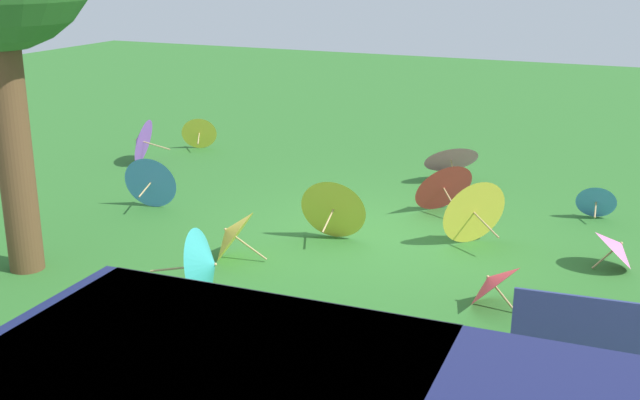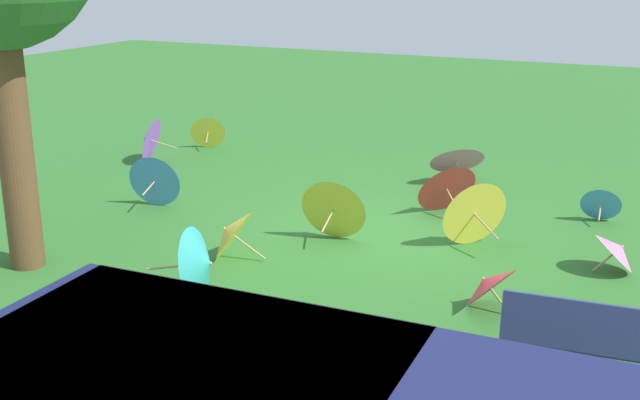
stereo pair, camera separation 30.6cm
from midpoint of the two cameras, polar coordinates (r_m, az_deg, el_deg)
The scene contains 14 objects.
ground at distance 11.14m, azimuth 3.12°, elevation -2.52°, with size 40.00×40.00×0.00m, color #2D6B28.
park_bench at distance 7.57m, azimuth 18.54°, elevation -9.48°, with size 1.64×0.62×0.90m.
parasol_purple_0 at distance 15.28m, azimuth -13.30°, elevation 4.15°, with size 0.85×0.92×0.86m.
parasol_blue_0 at distance 12.53m, azimuth -12.57°, elevation 1.36°, with size 0.88×0.75×0.85m.
parasol_blue_1 at distance 12.38m, azimuth 18.47°, elevation 0.01°, with size 0.61×0.55×0.57m.
parasol_pink_0 at distance 10.45m, azimuth 19.68°, elevation -3.18°, with size 0.73×0.77×0.56m.
parasol_yellow_0 at distance 10.20m, azimuth -7.27°, elevation -2.36°, with size 0.83×0.88×0.72m.
parasol_pink_1 at distance 13.79m, azimuth 8.67°, elevation 3.17°, with size 1.23×1.20×0.82m.
parasol_yellow_1 at distance 10.85m, azimuth 0.24°, elevation -0.50°, with size 0.95×0.81×0.91m.
parasol_red_1 at distance 12.10m, azimuth 7.95°, elevation 1.12°, with size 1.09×1.10×0.88m.
parasol_red_2 at distance 8.98m, azimuth 11.21°, elevation -5.76°, with size 0.70×0.79×0.59m.
parasol_teal_1 at distance 8.99m, azimuth -9.04°, elevation -4.63°, with size 0.92×0.92×0.88m.
parasol_yellow_2 at distance 10.84m, azimuth 9.90°, elevation -0.64°, with size 0.98×0.97×0.96m.
parasol_yellow_3 at distance 16.21m, azimuth -9.15°, elevation 4.82°, with size 0.78×0.69×0.69m.
Camera 1 is at (-3.56, 9.88, 3.74)m, focal length 44.80 mm.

